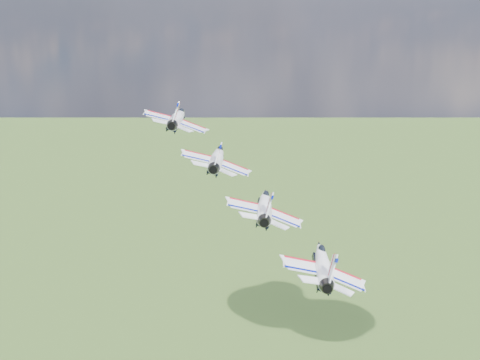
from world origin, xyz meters
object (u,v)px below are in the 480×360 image
(jet_0, at_px, (178,117))
(jet_2, at_px, (265,205))
(jet_1, at_px, (217,157))
(jet_3, at_px, (323,263))

(jet_0, height_order, jet_2, jet_0)
(jet_0, relative_size, jet_2, 1.00)
(jet_0, bearing_deg, jet_1, -54.61)
(jet_1, distance_m, jet_3, 23.66)
(jet_0, height_order, jet_1, jet_0)
(jet_0, relative_size, jet_3, 1.00)
(jet_0, xyz_separation_m, jet_1, (8.74, -7.06, -3.71))
(jet_1, bearing_deg, jet_0, 125.39)
(jet_2, height_order, jet_3, jet_2)
(jet_2, bearing_deg, jet_1, 125.39)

